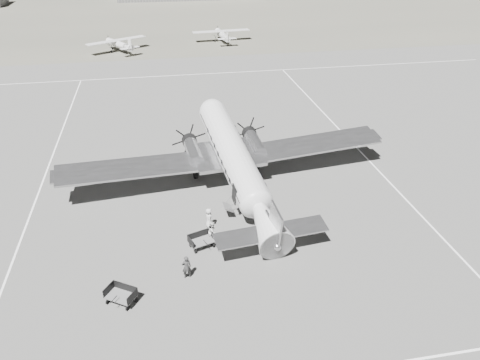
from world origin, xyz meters
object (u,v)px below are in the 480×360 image
at_px(baggage_cart_far, 121,296).
at_px(ground_crew, 187,267).
at_px(dc3_airliner, 236,162).
at_px(baggage_cart_near, 202,241).
at_px(ramp_agent, 213,232).
at_px(passenger, 209,218).
at_px(light_plane_left, 118,45).
at_px(light_plane_right, 222,36).

bearing_deg(baggage_cart_far, ground_crew, 54.30).
relative_size(dc3_airliner, baggage_cart_far, 15.76).
height_order(baggage_cart_near, ramp_agent, ramp_agent).
bearing_deg(baggage_cart_near, ground_crew, -132.45).
xyz_separation_m(baggage_cart_far, passenger, (6.17, 6.94, 0.27)).
relative_size(ground_crew, passenger, 1.05).
relative_size(baggage_cart_far, ground_crew, 1.11).
bearing_deg(passenger, ground_crew, 155.62).
distance_m(dc3_airliner, passenger, 5.93).
relative_size(dc3_airliner, ground_crew, 17.52).
xyz_separation_m(light_plane_left, light_plane_right, (18.90, 4.49, -0.00)).
bearing_deg(baggage_cart_far, dc3_airliner, 85.54).
bearing_deg(ramp_agent, light_plane_right, 13.96).
distance_m(light_plane_right, ground_crew, 67.05).
distance_m(baggage_cart_near, ramp_agent, 1.07).
height_order(ground_crew, ramp_agent, ground_crew).
height_order(dc3_airliner, baggage_cart_far, dc3_airliner).
xyz_separation_m(light_plane_left, ramp_agent, (8.85, -57.89, -0.32)).
bearing_deg(light_plane_right, dc3_airliner, -102.28).
bearing_deg(baggage_cart_far, baggage_cart_near, 73.73).
bearing_deg(dc3_airliner, baggage_cart_near, -123.74).
height_order(baggage_cart_far, ground_crew, ground_crew).
height_order(dc3_airliner, ground_crew, dc3_airliner).
bearing_deg(passenger, ramp_agent, 178.35).
xyz_separation_m(light_plane_left, passenger, (8.81, -56.07, -0.36)).
xyz_separation_m(dc3_airliner, ground_crew, (-4.97, -10.16, -1.94)).
xyz_separation_m(ground_crew, ramp_agent, (2.15, 3.55, -0.00)).
xyz_separation_m(ground_crew, passenger, (2.11, 5.36, -0.04)).
xyz_separation_m(light_plane_right, passenger, (-10.09, -60.57, -0.35)).
height_order(dc3_airliner, light_plane_left, dc3_airliner).
height_order(light_plane_right, ground_crew, light_plane_right).
distance_m(ground_crew, passenger, 5.76).
bearing_deg(dc3_airliner, light_plane_left, 96.38).
relative_size(light_plane_left, passenger, 6.99).
xyz_separation_m(dc3_airliner, light_plane_left, (-11.68, 51.27, -1.62)).
bearing_deg(light_plane_left, dc3_airliner, -107.75).
distance_m(baggage_cart_far, ground_crew, 4.36).
bearing_deg(ground_crew, baggage_cart_far, 14.98).
relative_size(ground_crew, ramp_agent, 1.00).
xyz_separation_m(baggage_cart_near, ramp_agent, (0.86, 0.54, 0.31)).
bearing_deg(passenger, light_plane_left, 6.00).
bearing_deg(light_plane_left, baggage_cart_far, -118.18).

